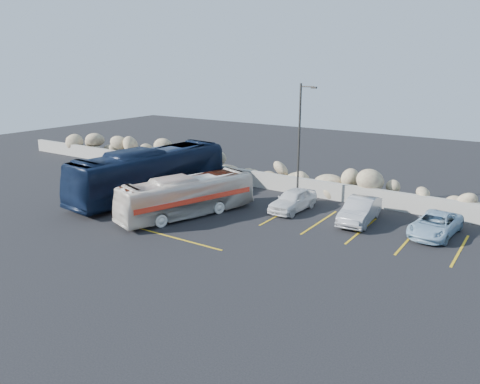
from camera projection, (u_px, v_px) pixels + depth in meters
The scene contains 10 objects.
ground at pixel (175, 240), 25.29m from camera, with size 90.00×90.00×0.00m, color black.
seawall at pixel (282, 183), 34.74m from camera, with size 60.00×0.40×1.20m, color gray.
riprap_pile at pixel (290, 171), 35.52m from camera, with size 54.00×2.80×2.60m, color #9B7F65, non-canonical shape.
parking_lines at pixel (299, 227), 27.26m from camera, with size 18.16×9.36×0.01m.
lamppost at pixel (300, 142), 30.38m from camera, with size 1.14×0.18×8.00m.
vintage_bus at pixel (187, 196), 28.99m from camera, with size 2.11×9.02×2.51m, color silver.
tour_coach at pixel (150, 173), 33.03m from camera, with size 2.91×12.43×3.46m, color #101C36.
car_a at pixel (293, 200), 30.14m from camera, with size 1.66×4.13×1.41m, color silver.
car_b at pixel (360, 210), 27.90m from camera, with size 1.55×4.45×1.47m, color #A2A3A7.
car_d at pixel (435, 224), 25.83m from camera, with size 2.04×4.43×1.23m, color #91B3CE.
Camera 1 is at (16.10, -17.72, 9.26)m, focal length 35.00 mm.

